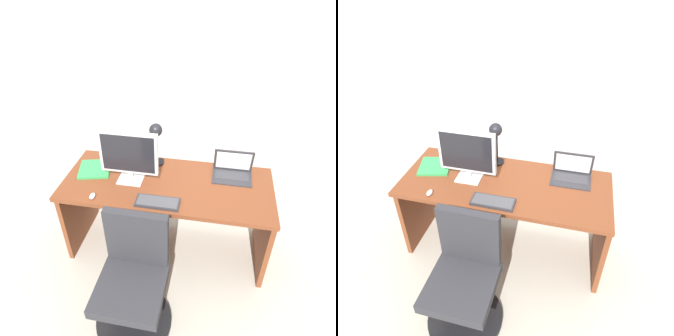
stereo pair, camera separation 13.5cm
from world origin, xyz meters
The scene contains 11 objects.
ground centered at (0.00, 1.50, 0.00)m, with size 12.00×12.00×0.00m, color #B7B2A3.
back_wall centered at (0.00, 3.81, 1.40)m, with size 10.00×0.10×2.80m, color silver.
desk centered at (0.00, 0.05, 0.53)m, with size 1.69×0.71×0.75m.
monitor centered at (-0.30, -0.02, 1.00)m, with size 0.46×0.16×0.44m.
laptop centered at (0.51, 0.21, 0.82)m, with size 0.32×0.23×0.22m.
keyboard centered at (-0.02, -0.26, 0.76)m, with size 0.33×0.14×0.02m.
mouse centered at (-0.52, -0.28, 0.76)m, with size 0.04×0.07×0.03m.
desk_lamp centered at (-0.14, 0.24, 1.04)m, with size 0.12×0.14×0.40m.
book centered at (-0.64, 0.06, 0.76)m, with size 0.31×0.32×0.02m.
coffee_mug centered at (-0.41, 0.28, 0.79)m, with size 0.10×0.08×0.09m.
office_chair centered at (-0.11, -0.71, 0.37)m, with size 0.56×0.56×0.91m.
Camera 2 is at (0.49, -1.88, 2.27)m, focal length 32.57 mm.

